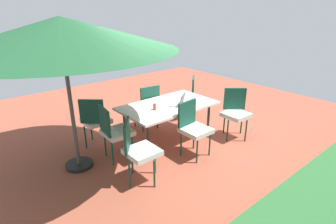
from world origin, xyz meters
name	(u,v)px	position (x,y,z in m)	size (l,w,h in m)	color
ground_plane	(168,141)	(0.00, 0.00, -0.01)	(10.00, 10.00, 0.02)	#9E4C38
dining_table	(168,107)	(0.00, 0.00, 0.70)	(1.80, 1.05, 0.76)	silver
patio_umbrella	(61,34)	(1.75, -0.23, 2.14)	(3.30, 3.30, 2.38)	#4C4C4C
chair_northeast	(138,148)	(1.19, 0.73, 0.55)	(0.58, 0.58, 0.98)	silver
chair_south	(147,105)	(-0.02, -0.73, 0.55)	(0.47, 0.48, 0.98)	silver
chair_southeast	(95,119)	(1.18, -0.70, 0.55)	(0.59, 0.59, 0.98)	silver
chair_east	(114,130)	(1.15, -0.05, 0.55)	(0.49, 0.48, 0.98)	silver
chair_north	(193,126)	(0.01, 0.70, 0.55)	(0.47, 0.48, 0.98)	silver
chair_southwest	(187,95)	(-1.14, -0.67, 0.55)	(0.59, 0.59, 0.98)	silver
chair_northwest	(235,111)	(-1.17, 0.71, 0.55)	(0.58, 0.59, 0.98)	silver
laptop	(179,102)	(-0.16, 0.13, 0.80)	(0.40, 0.38, 0.21)	#B7B7BC
cup	(155,107)	(0.36, 0.06, 0.81)	(0.06, 0.06, 0.11)	#CC4C33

